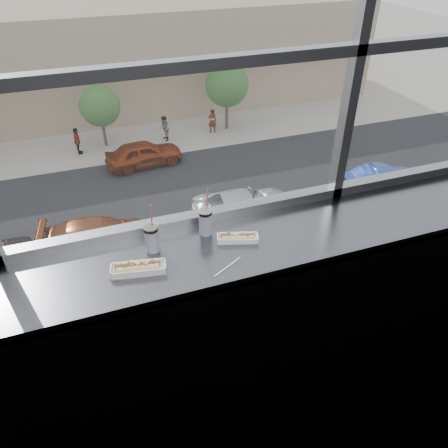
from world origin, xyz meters
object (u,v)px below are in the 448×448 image
object	(u,v)px
wrapper	(116,275)
pedestrian_b	(77,139)
soda_cup_left	(152,237)
loose_straw	(228,267)
hotdog_tray_right	(238,237)
car_near_e	(384,176)
car_near_d	(246,202)
car_near_c	(98,231)
hotdog_tray_left	(138,268)
pedestrian_c	(164,126)
pedestrian_d	(212,119)
soda_cup_right	(205,220)
car_far_b	(144,150)
tree_right	(227,85)
tree_center	(100,106)

from	to	relation	value
wrapper	pedestrian_b	world-z (taller)	wrapper
soda_cup_left	loose_straw	bearing A→B (deg)	-39.17
hotdog_tray_right	wrapper	bearing A→B (deg)	-156.21
hotdog_tray_right	wrapper	size ratio (longest dim) A/B	2.65
car_near_e	car_near_d	distance (m)	8.72
car_near_c	hotdog_tray_left	bearing A→B (deg)	-171.37
pedestrian_c	pedestrian_d	bearing A→B (deg)	93.50
hotdog_tray_right	soda_cup_right	world-z (taller)	soda_cup_right
soda_cup_right	loose_straw	size ratio (longest dim) A/B	1.52
soda_cup_right	car_far_b	distance (m)	26.71
soda_cup_left	pedestrian_c	xyz separation A→B (m)	(5.69, 27.59, -11.06)
loose_straw	tree_right	distance (m)	31.50
hotdog_tray_right	hotdog_tray_left	bearing A→B (deg)	-155.03
hotdog_tray_left	car_near_c	size ratio (longest dim) A/B	0.05
pedestrian_c	tree_right	distance (m)	5.54
tree_center	tree_right	world-z (taller)	tree_right
car_far_b	car_near_c	distance (m)	8.87
soda_cup_right	car_near_e	xyz separation A→B (m)	(15.83, 16.12, -11.10)
soda_cup_right	car_near_e	distance (m)	25.18
hotdog_tray_left	car_far_b	xyz separation A→B (m)	(3.63, 24.32, -10.95)
wrapper	pedestrian_d	bearing A→B (deg)	70.98
car_near_e	pedestrian_b	world-z (taller)	pedestrian_b
hotdog_tray_left	soda_cup_right	world-z (taller)	soda_cup_right
tree_center	car_near_e	bearing A→B (deg)	-39.32
pedestrian_d	tree_right	bearing A→B (deg)	-164.50
car_far_b	car_near_e	bearing A→B (deg)	-128.16
soda_cup_left	car_far_b	size ratio (longest dim) A/B	0.04
pedestrian_b	pedestrian_d	xyz separation A→B (m)	(9.83, 0.34, -0.03)
soda_cup_right	tree_center	distance (m)	29.62
tree_right	tree_center	bearing A→B (deg)	180.00
loose_straw	pedestrian_b	xyz separation A→B (m)	(-0.74, 27.74, -10.95)
soda_cup_left	car_near_c	bearing A→B (deg)	91.05
hotdog_tray_right	car_near_e	distance (m)	25.14
pedestrian_b	hotdog_tray_right	bearing A→B (deg)	-178.19
hotdog_tray_right	soda_cup_left	xyz separation A→B (m)	(-0.46, 0.08, 0.06)
pedestrian_c	soda_cup_left	bearing A→B (deg)	-11.66
car_near_e	pedestrian_d	size ratio (longest dim) A/B	2.84
hotdog_tray_right	car_near_d	xyz separation A→B (m)	(6.97, 16.25, -11.00)
pedestrian_c	tree_center	bearing A→B (deg)	-97.94
car_near_d	car_near_e	bearing A→B (deg)	-83.07
pedestrian_d	tree_right	world-z (taller)	tree_right
soda_cup_left	wrapper	bearing A→B (deg)	-145.62
pedestrian_b	car_far_b	bearing A→B (deg)	-130.00
car_near_e	car_near_c	bearing A→B (deg)	96.37
car_far_b	pedestrian_b	bearing A→B (deg)	44.20
loose_straw	wrapper	xyz separation A→B (m)	(-0.55, 0.12, 0.01)
soda_cup_left	soda_cup_right	xyz separation A→B (m)	(0.31, 0.05, -0.00)
pedestrian_d	tree_center	world-z (taller)	tree_center
car_near_e	pedestrian_c	size ratio (longest dim) A/B	2.82
hotdog_tray_right	pedestrian_b	world-z (taller)	hotdog_tray_right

